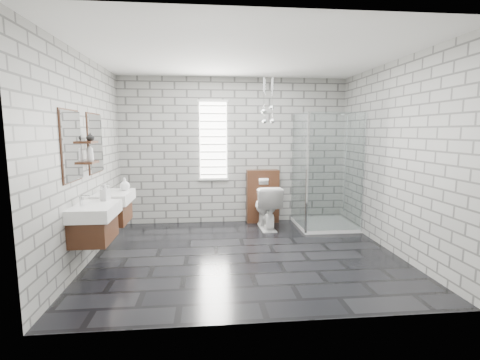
{
  "coord_description": "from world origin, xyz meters",
  "views": [
    {
      "loc": [
        -0.54,
        -4.69,
        1.72
      ],
      "look_at": [
        -0.04,
        0.35,
        1.01
      ],
      "focal_mm": 26.0,
      "sensor_mm": 36.0,
      "label": 1
    }
  ],
  "objects": [
    {
      "name": "floor",
      "position": [
        0.0,
        0.0,
        -0.01
      ],
      "size": [
        4.2,
        3.6,
        0.02
      ],
      "primitive_type": "cube",
      "color": "black",
      "rests_on": "ground"
    },
    {
      "name": "ceiling",
      "position": [
        0.0,
        0.0,
        2.71
      ],
      "size": [
        4.2,
        3.6,
        0.02
      ],
      "primitive_type": "cube",
      "color": "white",
      "rests_on": "wall_back"
    },
    {
      "name": "wall_back",
      "position": [
        0.0,
        1.81,
        1.35
      ],
      "size": [
        4.2,
        0.02,
        2.7
      ],
      "primitive_type": "cube",
      "color": "#9B9B96",
      "rests_on": "floor"
    },
    {
      "name": "wall_front",
      "position": [
        0.0,
        -1.81,
        1.35
      ],
      "size": [
        4.2,
        0.02,
        2.7
      ],
      "primitive_type": "cube",
      "color": "#9B9B96",
      "rests_on": "floor"
    },
    {
      "name": "wall_left",
      "position": [
        -2.11,
        0.0,
        1.35
      ],
      "size": [
        0.02,
        3.6,
        2.7
      ],
      "primitive_type": "cube",
      "color": "#9B9B96",
      "rests_on": "floor"
    },
    {
      "name": "wall_right",
      "position": [
        2.11,
        0.0,
        1.35
      ],
      "size": [
        0.02,
        3.6,
        2.7
      ],
      "primitive_type": "cube",
      "color": "#9B9B96",
      "rests_on": "floor"
    },
    {
      "name": "vanity_left",
      "position": [
        -1.91,
        -0.5,
        0.76
      ],
      "size": [
        0.47,
        0.7,
        1.57
      ],
      "color": "#492716",
      "rests_on": "wall_left"
    },
    {
      "name": "vanity_right",
      "position": [
        -1.91,
        0.38,
        0.76
      ],
      "size": [
        0.47,
        0.7,
        1.57
      ],
      "color": "#492716",
      "rests_on": "wall_left"
    },
    {
      "name": "shelf_lower",
      "position": [
        -2.03,
        -0.05,
        1.32
      ],
      "size": [
        0.14,
        0.3,
        0.03
      ],
      "primitive_type": "cube",
      "color": "#492716",
      "rests_on": "wall_left"
    },
    {
      "name": "shelf_upper",
      "position": [
        -2.03,
        -0.05,
        1.58
      ],
      "size": [
        0.14,
        0.3,
        0.03
      ],
      "primitive_type": "cube",
      "color": "#492716",
      "rests_on": "wall_left"
    },
    {
      "name": "window",
      "position": [
        -0.4,
        1.78,
        1.55
      ],
      "size": [
        0.56,
        0.05,
        1.48
      ],
      "color": "white",
      "rests_on": "wall_back"
    },
    {
      "name": "cistern_panel",
      "position": [
        0.52,
        1.7,
        0.5
      ],
      "size": [
        0.6,
        0.2,
        1.0
      ],
      "primitive_type": "cube",
      "color": "#492716",
      "rests_on": "floor"
    },
    {
      "name": "flush_plate",
      "position": [
        0.52,
        1.6,
        0.8
      ],
      "size": [
        0.18,
        0.01,
        0.12
      ],
      "primitive_type": "cube",
      "color": "silver",
      "rests_on": "cistern_panel"
    },
    {
      "name": "shower_enclosure",
      "position": [
        1.5,
        1.18,
        0.5
      ],
      "size": [
        1.0,
        1.0,
        2.03
      ],
      "color": "white",
      "rests_on": "floor"
    },
    {
      "name": "pendant_cluster",
      "position": [
        0.53,
        1.37,
        2.02
      ],
      "size": [
        0.25,
        0.22,
        0.85
      ],
      "color": "silver",
      "rests_on": "ceiling"
    },
    {
      "name": "toilet",
      "position": [
        0.52,
        1.27,
        0.39
      ],
      "size": [
        0.46,
        0.78,
        0.78
      ],
      "primitive_type": "imported",
      "rotation": [
        0.0,
        0.0,
        3.17
      ],
      "color": "white",
      "rests_on": "floor"
    },
    {
      "name": "soap_bottle_a",
      "position": [
        -1.81,
        -0.22,
        0.96
      ],
      "size": [
        0.13,
        0.13,
        0.21
      ],
      "primitive_type": "imported",
      "rotation": [
        0.0,
        0.0,
        -0.42
      ],
      "color": "#B2B2B2",
      "rests_on": "vanity_left"
    },
    {
      "name": "soap_bottle_b",
      "position": [
        -1.74,
        0.53,
        0.94
      ],
      "size": [
        0.17,
        0.17,
        0.19
      ],
      "primitive_type": "imported",
      "rotation": [
        0.0,
        0.0,
        -0.21
      ],
      "color": "#B2B2B2",
      "rests_on": "vanity_right"
    },
    {
      "name": "soap_bottle_c",
      "position": [
        -2.02,
        -0.07,
        1.45
      ],
      "size": [
        0.1,
        0.1,
        0.24
      ],
      "primitive_type": "imported",
      "rotation": [
        0.0,
        0.0,
        0.12
      ],
      "color": "#B2B2B2",
      "rests_on": "shelf_lower"
    },
    {
      "name": "vase",
      "position": [
        -2.02,
        -0.02,
        1.65
      ],
      "size": [
        0.13,
        0.13,
        0.11
      ],
      "primitive_type": "imported",
      "rotation": [
        0.0,
        0.0,
        0.36
      ],
      "color": "#B2B2B2",
      "rests_on": "shelf_upper"
    }
  ]
}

